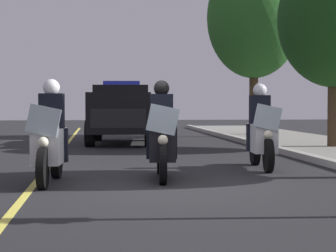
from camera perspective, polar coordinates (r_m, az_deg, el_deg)
ground_plane at (r=10.43m, az=0.79°, el=-5.21°), size 80.00×80.00×0.00m
lane_stripe_center at (r=10.41m, az=-11.95°, el=-5.25°), size 48.00×0.12×0.01m
police_motorcycle_lead_left at (r=10.65m, az=-10.47°, el=-1.31°), size 2.14×0.62×1.72m
police_motorcycle_lead_right at (r=11.10m, az=-0.55°, el=-1.15°), size 2.14×0.62×1.72m
police_motorcycle_trailing at (r=12.99m, az=8.31°, el=-0.70°), size 2.14×0.62×1.72m
police_suv at (r=21.04m, az=-4.17°, el=1.35°), size 5.03×2.36×2.05m
tree_far_back at (r=18.82m, az=14.67°, el=9.15°), size 3.23×3.23×5.51m
tree_behind_suv at (r=25.63m, az=7.68°, el=9.55°), size 3.70×3.70×6.98m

